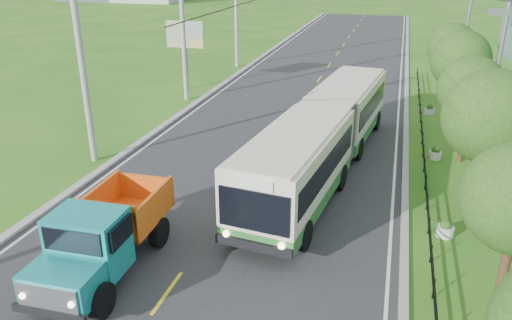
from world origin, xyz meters
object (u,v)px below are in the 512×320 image
at_px(pole_near, 82,62).
at_px(tree_fourth, 471,92).
at_px(tree_third, 491,121).
at_px(billboard_left, 185,39).
at_px(pole_far, 237,11).
at_px(pole_mid, 183,28).
at_px(planter_near, 445,229).
at_px(streetlight_far, 465,28).
at_px(billboard_right, 511,40).
at_px(planter_mid, 435,153).
at_px(tree_back, 452,49).
at_px(dump_truck, 104,232).
at_px(streetlight_mid, 494,67).
at_px(planter_far, 429,110).
at_px(bus, 324,132).
at_px(tree_fifth, 461,63).

bearing_deg(pole_near, tree_fourth, 15.84).
relative_size(tree_third, billboard_left, 1.15).
bearing_deg(tree_fourth, pole_far, 133.85).
height_order(tree_third, tree_fourth, tree_third).
height_order(pole_mid, planter_near, pole_mid).
xyz_separation_m(pole_mid, streetlight_far, (18.90, 7.00, -0.19)).
distance_m(pole_far, billboard_right, 24.33).
relative_size(tree_third, planter_mid, 8.96).
height_order(tree_back, streetlight_far, streetlight_far).
xyz_separation_m(planter_near, billboard_left, (-18.10, 18.00, 3.58)).
height_order(tree_back, billboard_right, billboard_right).
distance_m(pole_mid, dump_truck, 21.51).
height_order(streetlight_mid, planter_far, streetlight_mid).
xyz_separation_m(tree_third, tree_fourth, (-0.00, 6.00, -0.40)).
relative_size(pole_mid, tree_fourth, 1.85).
xyz_separation_m(planter_far, bus, (-5.37, -11.21, 1.72)).
xyz_separation_m(pole_mid, billboard_right, (20.56, -1.00, 0.25)).
bearing_deg(streetlight_far, billboard_left, -168.77).
bearing_deg(dump_truck, planter_near, 24.43).
bearing_deg(tree_back, planter_far, -106.88).
relative_size(tree_fifth, billboard_left, 1.12).
xyz_separation_m(streetlight_far, dump_truck, (-13.08, -27.39, -3.44)).
bearing_deg(planter_mid, pole_far, 131.59).
xyz_separation_m(tree_fifth, bus, (-6.63, -9.35, -1.84)).
bearing_deg(tree_third, tree_fifth, 90.00).
height_order(billboard_right, bus, billboard_right).
relative_size(streetlight_far, billboard_right, 1.24).
bearing_deg(planter_far, tree_fifth, -55.95).
height_order(pole_far, bus, pole_far).
height_order(tree_back, billboard_left, tree_back).
height_order(planter_mid, dump_truck, dump_truck).
relative_size(billboard_left, dump_truck, 0.84).
xyz_separation_m(pole_mid, planter_mid, (16.86, -7.00, -4.81)).
xyz_separation_m(tree_back, dump_truck, (-12.30, -25.53, -2.19)).
distance_m(tree_fourth, streetlight_mid, 1.54).
distance_m(pole_far, planter_near, 32.19).
bearing_deg(streetlight_far, tree_fourth, -93.25).
bearing_deg(tree_third, pole_far, 126.09).
height_order(streetlight_mid, planter_near, streetlight_mid).
bearing_deg(billboard_right, streetlight_far, 101.71).
height_order(streetlight_mid, streetlight_far, same).
bearing_deg(tree_back, pole_near, -136.59).
relative_size(tree_back, streetlight_mid, 0.61).
height_order(tree_back, streetlight_mid, streetlight_mid).
distance_m(pole_mid, billboard_left, 3.47).
bearing_deg(pole_mid, bus, -41.63).
bearing_deg(tree_fourth, streetlight_far, 86.75).
bearing_deg(planter_far, pole_near, -142.37).
distance_m(streetlight_far, billboard_right, 8.18).
distance_m(pole_mid, tree_third, 22.25).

